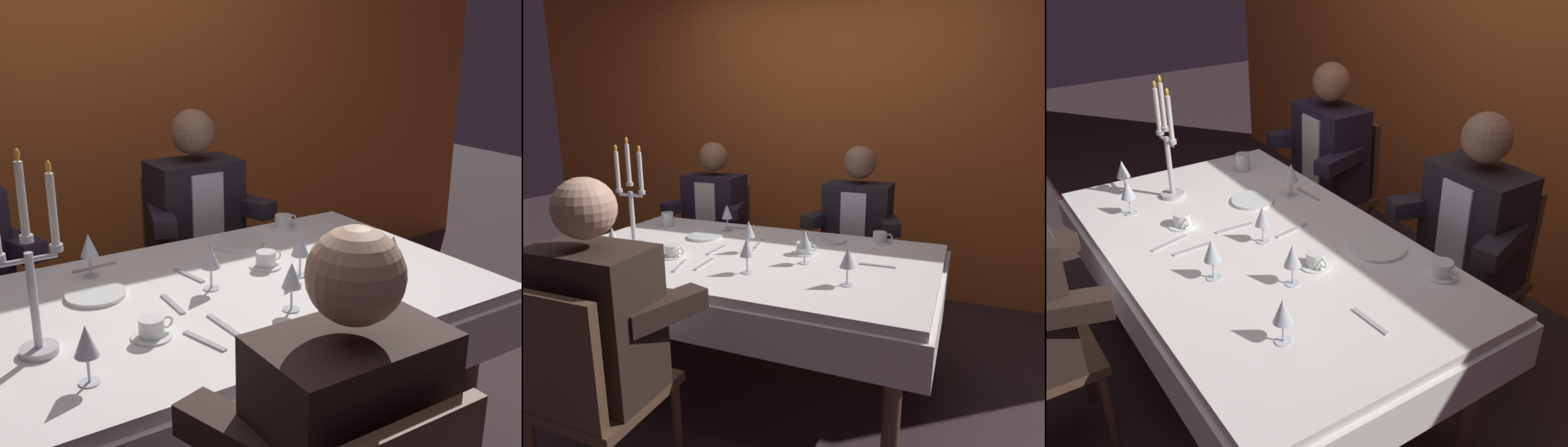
% 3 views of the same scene
% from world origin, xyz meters
% --- Properties ---
extents(ground_plane, '(12.00, 12.00, 0.00)m').
position_xyz_m(ground_plane, '(0.00, 0.00, 0.00)').
color(ground_plane, '#35272A').
extents(back_wall, '(6.00, 0.12, 2.70)m').
position_xyz_m(back_wall, '(0.00, 1.66, 1.35)').
color(back_wall, '#D0642A').
rests_on(back_wall, ground_plane).
extents(dining_table, '(1.94, 1.14, 0.74)m').
position_xyz_m(dining_table, '(0.00, 0.00, 0.62)').
color(dining_table, white).
rests_on(dining_table, ground_plane).
extents(candelabra, '(0.19, 0.11, 0.58)m').
position_xyz_m(candelabra, '(-0.62, -0.11, 0.98)').
color(candelabra, silver).
rests_on(candelabra, dining_table).
extents(dinner_plate_0, '(0.23, 0.23, 0.01)m').
position_xyz_m(dinner_plate_0, '(0.31, 0.39, 0.75)').
color(dinner_plate_0, white).
rests_on(dinner_plate_0, dining_table).
extents(dinner_plate_1, '(0.20, 0.20, 0.01)m').
position_xyz_m(dinner_plate_1, '(-0.36, 0.18, 0.75)').
color(dinner_plate_1, white).
rests_on(dinner_plate_1, dining_table).
extents(wine_glass_0, '(0.07, 0.07, 0.16)m').
position_xyz_m(wine_glass_0, '(-0.31, 0.37, 0.85)').
color(wine_glass_0, silver).
rests_on(wine_glass_0, dining_table).
extents(wine_glass_1, '(0.07, 0.07, 0.16)m').
position_xyz_m(wine_glass_1, '(0.14, -0.26, 0.85)').
color(wine_glass_1, silver).
rests_on(wine_glass_1, dining_table).
extents(wine_glass_2, '(0.07, 0.07, 0.16)m').
position_xyz_m(wine_glass_2, '(0.59, -0.24, 0.85)').
color(wine_glass_2, silver).
rests_on(wine_glass_2, dining_table).
extents(wine_glass_3, '(0.07, 0.07, 0.16)m').
position_xyz_m(wine_glass_3, '(-0.80, -0.28, 0.86)').
color(wine_glass_3, silver).
rests_on(wine_glass_3, dining_table).
extents(wine_glass_4, '(0.07, 0.07, 0.16)m').
position_xyz_m(wine_glass_4, '(-0.55, -0.34, 0.85)').
color(wine_glass_4, silver).
rests_on(wine_glass_4, dining_table).
extents(wine_glass_5, '(0.07, 0.07, 0.16)m').
position_xyz_m(wine_glass_5, '(0.33, -0.04, 0.85)').
color(wine_glass_5, silver).
rests_on(wine_glass_5, dining_table).
extents(wine_glass_6, '(0.07, 0.07, 0.16)m').
position_xyz_m(wine_glass_6, '(-0.00, 0.03, 0.85)').
color(wine_glass_6, silver).
rests_on(wine_glass_6, dining_table).
extents(water_tumbler_0, '(0.07, 0.07, 0.09)m').
position_xyz_m(water_tumbler_0, '(-0.72, 0.32, 0.79)').
color(water_tumbler_0, silver).
rests_on(water_tumbler_0, dining_table).
extents(coffee_cup_0, '(0.13, 0.12, 0.06)m').
position_xyz_m(coffee_cup_0, '(0.60, 0.46, 0.77)').
color(coffee_cup_0, white).
rests_on(coffee_cup_0, dining_table).
extents(coffee_cup_1, '(0.13, 0.12, 0.06)m').
position_xyz_m(coffee_cup_1, '(0.27, 0.10, 0.77)').
color(coffee_cup_1, white).
rests_on(coffee_cup_1, dining_table).
extents(coffee_cup_2, '(0.13, 0.12, 0.06)m').
position_xyz_m(coffee_cup_2, '(-0.32, -0.19, 0.77)').
color(coffee_cup_2, white).
rests_on(coffee_cup_2, dining_table).
extents(spoon_0, '(0.03, 0.17, 0.01)m').
position_xyz_m(spoon_0, '(-0.10, -0.24, 0.74)').
color(spoon_0, '#B7B7BC').
rests_on(spoon_0, dining_table).
extents(spoon_1, '(0.06, 0.17, 0.01)m').
position_xyz_m(spoon_1, '(-0.20, -0.30, 0.74)').
color(spoon_1, '#B7B7BC').
rests_on(spoon_1, dining_table).
extents(spoon_2, '(0.17, 0.03, 0.01)m').
position_xyz_m(spoon_2, '(-0.28, 0.44, 0.74)').
color(spoon_2, '#B7B7BC').
rests_on(spoon_2, dining_table).
extents(spoon_3, '(0.05, 0.17, 0.01)m').
position_xyz_m(spoon_3, '(-0.01, 0.18, 0.74)').
color(spoon_3, '#B7B7BC').
rests_on(spoon_3, dining_table).
extents(spoon_4, '(0.02, 0.17, 0.01)m').
position_xyz_m(spoon_4, '(-0.17, -0.02, 0.74)').
color(spoon_4, '#B7B7BC').
rests_on(spoon_4, dining_table).
extents(fork_5, '(0.17, 0.02, 0.01)m').
position_xyz_m(fork_5, '(0.66, 0.06, 0.74)').
color(fork_5, '#B7B7BC').
rests_on(fork_5, dining_table).
extents(seated_diner_0, '(0.63, 0.48, 1.24)m').
position_xyz_m(seated_diner_0, '(-0.71, 0.89, 0.74)').
color(seated_diner_0, brown).
rests_on(seated_diner_0, ground_plane).
extents(seated_diner_1, '(0.63, 0.48, 1.24)m').
position_xyz_m(seated_diner_1, '(-0.15, -0.89, 0.74)').
color(seated_diner_1, brown).
rests_on(seated_diner_1, ground_plane).
extents(seated_diner_2, '(0.63, 0.48, 1.24)m').
position_xyz_m(seated_diner_2, '(0.37, 0.89, 0.74)').
color(seated_diner_2, brown).
rests_on(seated_diner_2, ground_plane).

